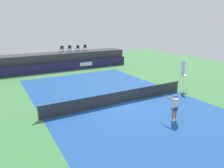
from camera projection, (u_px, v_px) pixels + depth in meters
name	position (u px, v px, depth m)	size (l,w,h in m)	color
ground_plane	(103.00, 93.00, 19.29)	(48.00, 48.00, 0.00)	#3D7A42
court_inner	(120.00, 103.00, 16.79)	(12.00, 22.00, 0.00)	#1C478C
sponsor_wall	(66.00, 66.00, 27.90)	(18.00, 0.22, 1.20)	#231E4C
spectator_platform	(62.00, 60.00, 29.26)	(18.00, 2.80, 2.20)	#38383D
spectator_chair_far_left	(62.00, 49.00, 29.03)	(0.47, 0.47, 0.89)	#1E232D
spectator_chair_left	(70.00, 48.00, 29.60)	(0.48, 0.48, 0.89)	#1E232D
spectator_chair_center	(78.00, 48.00, 29.78)	(0.45, 0.45, 0.89)	#1E232D
spectator_chair_right	(85.00, 47.00, 30.64)	(0.47, 0.47, 0.89)	#1E232D
umpire_chair	(183.00, 74.00, 19.60)	(0.45, 0.45, 2.76)	white
tennis_net	(120.00, 97.00, 16.65)	(12.40, 0.02, 0.95)	#2D2D2D
net_post_near	(38.00, 113.00, 13.70)	(0.10, 0.10, 1.00)	#4C4C51
net_post_far	(177.00, 86.00, 19.59)	(0.10, 0.10, 1.00)	#4C4C51
tennis_player	(174.00, 107.00, 13.52)	(0.65, 1.15, 1.77)	white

